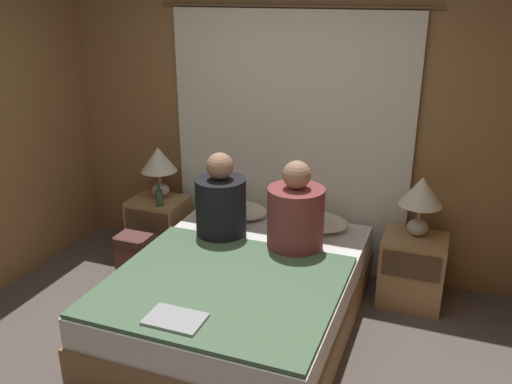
{
  "coord_description": "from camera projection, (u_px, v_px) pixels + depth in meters",
  "views": [
    {
      "loc": [
        1.31,
        -2.41,
        2.35
      ],
      "look_at": [
        0.0,
        1.04,
        0.94
      ],
      "focal_mm": 38.0,
      "sensor_mm": 36.0,
      "label": 1
    }
  ],
  "objects": [
    {
      "name": "wall_back",
      "position": [
        291.0,
        125.0,
        4.56
      ],
      "size": [
        4.19,
        0.06,
        2.5
      ],
      "color": "olive",
      "rests_on": "ground_plane"
    },
    {
      "name": "curtain_panel",
      "position": [
        288.0,
        144.0,
        4.56
      ],
      "size": [
        2.25,
        0.02,
        2.22
      ],
      "color": "silver",
      "rests_on": "ground_plane"
    },
    {
      "name": "bed",
      "position": [
        241.0,
        296.0,
        3.93
      ],
      "size": [
        1.57,
        2.04,
        0.49
      ],
      "color": "olive",
      "rests_on": "ground_plane"
    },
    {
      "name": "nightstand_left",
      "position": [
        159.0,
        227.0,
        4.96
      ],
      "size": [
        0.48,
        0.41,
        0.55
      ],
      "color": "#A87F51",
      "rests_on": "ground_plane"
    },
    {
      "name": "nightstand_right",
      "position": [
        412.0,
        270.0,
        4.22
      ],
      "size": [
        0.48,
        0.41,
        0.55
      ],
      "color": "#A87F51",
      "rests_on": "ground_plane"
    },
    {
      "name": "lamp_left",
      "position": [
        159.0,
        163.0,
        4.81
      ],
      "size": [
        0.32,
        0.32,
        0.47
      ],
      "color": "#B2A899",
      "rests_on": "nightstand_left"
    },
    {
      "name": "lamp_right",
      "position": [
        421.0,
        196.0,
        4.06
      ],
      "size": [
        0.32,
        0.32,
        0.47
      ],
      "color": "#B2A899",
      "rests_on": "nightstand_right"
    },
    {
      "name": "pillow_left",
      "position": [
        239.0,
        210.0,
        4.64
      ],
      "size": [
        0.51,
        0.36,
        0.12
      ],
      "color": "silver",
      "rests_on": "bed"
    },
    {
      "name": "pillow_right",
      "position": [
        317.0,
        222.0,
        4.41
      ],
      "size": [
        0.51,
        0.36,
        0.12
      ],
      "color": "silver",
      "rests_on": "bed"
    },
    {
      "name": "blanket_on_bed",
      "position": [
        223.0,
        285.0,
        3.56
      ],
      "size": [
        1.51,
        1.35,
        0.03
      ],
      "color": "#4C6B4C",
      "rests_on": "bed"
    },
    {
      "name": "person_left_in_bed",
      "position": [
        221.0,
        204.0,
        4.2
      ],
      "size": [
        0.39,
        0.39,
        0.69
      ],
      "color": "black",
      "rests_on": "bed"
    },
    {
      "name": "person_right_in_bed",
      "position": [
        296.0,
        215.0,
        4.0
      ],
      "size": [
        0.42,
        0.42,
        0.69
      ],
      "color": "brown",
      "rests_on": "bed"
    },
    {
      "name": "beer_bottle_on_left_stand",
      "position": [
        159.0,
        197.0,
        4.7
      ],
      "size": [
        0.07,
        0.07,
        0.2
      ],
      "color": "#2D4C28",
      "rests_on": "nightstand_left"
    },
    {
      "name": "laptop_on_bed",
      "position": [
        175.0,
        319.0,
        3.16
      ],
      "size": [
        0.34,
        0.23,
        0.02
      ],
      "color": "#9EA0A5",
      "rests_on": "blanket_on_bed"
    },
    {
      "name": "backpack_on_floor",
      "position": [
        135.0,
        254.0,
        4.59
      ],
      "size": [
        0.28,
        0.22,
        0.39
      ],
      "color": "brown",
      "rests_on": "ground_plane"
    }
  ]
}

